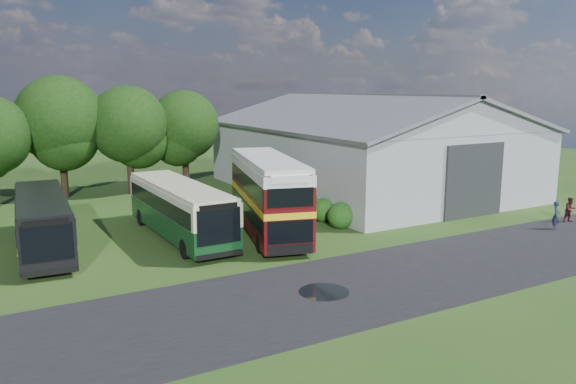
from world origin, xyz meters
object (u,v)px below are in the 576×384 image
storage_shed (365,141)px  bus_dark_single (43,222)px  bus_green_single (180,209)px  visitor_a (556,216)px  bus_maroon_double (268,196)px  visitor_b (570,210)px

storage_shed → bus_dark_single: (-26.23, -6.31, -2.55)m
storage_shed → bus_green_single: storage_shed is taller
bus_dark_single → visitor_a: bus_dark_single is taller
bus_green_single → visitor_a: 22.95m
bus_maroon_double → visitor_a: bus_maroon_double is taller
storage_shed → visitor_b: (4.37, -16.24, -3.34)m
bus_green_single → bus_maroon_double: (4.83, -1.86, 0.62)m
bus_dark_single → visitor_a: 30.06m
visitor_a → bus_green_single: bearing=132.3°
storage_shed → bus_green_single: 20.48m
bus_maroon_double → visitor_a: (15.98, -7.78, -1.44)m
storage_shed → bus_green_single: bearing=-158.8°
bus_maroon_double → bus_green_single: bearing=174.5°
bus_maroon_double → visitor_b: (18.50, -7.01, -1.50)m
storage_shed → bus_maroon_double: bearing=-146.9°
bus_maroon_double → visitor_b: bus_maroon_double is taller
storage_shed → visitor_b: storage_shed is taller
visitor_b → bus_green_single: bearing=174.1°
bus_green_single → visitor_b: (23.33, -8.87, -0.88)m
storage_shed → bus_dark_single: size_ratio=2.23×
storage_shed → visitor_b: size_ratio=15.05×
bus_maroon_double → bus_dark_single: (-12.11, 2.92, -0.71)m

